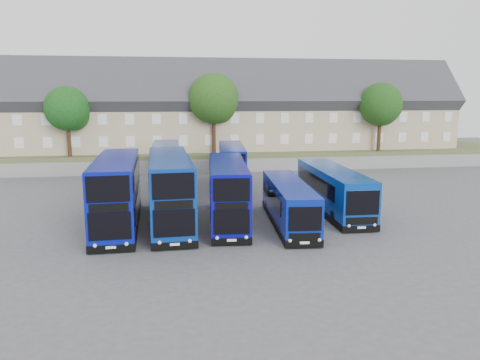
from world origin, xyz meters
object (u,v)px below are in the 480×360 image
dd_front_mid (170,191)px  tree_mid (215,101)px  dd_front_left (117,194)px  tree_east (381,106)px  tree_west (69,110)px  coach_east_a (289,204)px  tree_far (400,102)px

dd_front_mid → tree_mid: bearing=74.8°
dd_front_left → tree_east: (28.79, 22.17, 5.14)m
tree_west → tree_mid: bearing=1.8°
tree_east → coach_east_a: bearing=-126.5°
tree_west → tree_mid: (16.00, 0.50, 1.02)m
dd_front_left → tree_east: size_ratio=1.42×
tree_mid → tree_far: tree_mid is taller
coach_east_a → tree_west: tree_west is taller
dd_front_left → dd_front_mid: (3.49, 0.11, 0.03)m
coach_east_a → tree_west: size_ratio=1.41×
tree_west → tree_far: tree_far is taller
dd_front_left → coach_east_a: (11.43, -1.26, -0.83)m
dd_front_left → dd_front_mid: dd_front_mid is taller
dd_front_left → coach_east_a: size_ratio=1.08×
tree_east → tree_far: bearing=49.4°
dd_front_mid → tree_east: tree_east is taller
tree_west → dd_front_mid: bearing=-64.1°
dd_front_mid → tree_mid: tree_mid is taller
tree_mid → tree_west: bearing=-178.2°
tree_west → tree_mid: size_ratio=0.83×
tree_mid → tree_far: (26.00, 6.50, -0.34)m
tree_mid → tree_east: size_ratio=1.12×
tree_east → tree_far: size_ratio=0.94×
tree_mid → tree_far: 26.80m
tree_mid → tree_east: bearing=-1.4°
tree_west → tree_far: (42.00, 7.00, 0.68)m
dd_front_mid → tree_east: size_ratio=1.45×
dd_front_mid → tree_far: (31.30, 29.07, 5.44)m
dd_front_left → tree_east: 36.70m
tree_mid → coach_east_a: bearing=-83.7°
dd_front_mid → tree_mid: (5.30, 22.57, 5.78)m
tree_mid → tree_far: bearing=14.0°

